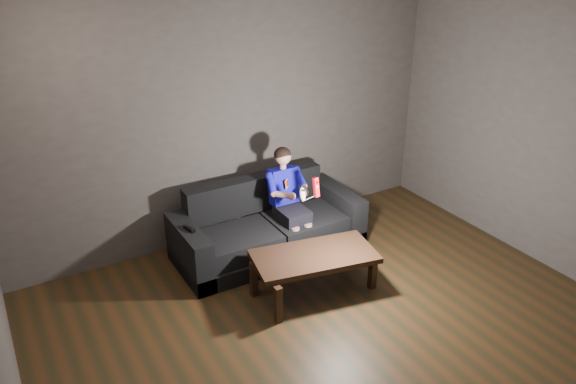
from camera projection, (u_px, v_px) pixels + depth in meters
floor at (367, 358)px, 4.62m from camera, size 5.00×5.00×0.00m
back_wall at (231, 120)px, 6.00m from camera, size 5.00×0.04×2.70m
ceiling at (393, 19)px, 3.47m from camera, size 5.00×5.00×0.02m
sofa at (267, 230)px, 6.06m from camera, size 2.00×0.86×0.77m
child at (288, 193)px, 5.94m from camera, size 0.44×0.54×1.07m
wii_remote_red at (316, 187)px, 5.57m from camera, size 0.06×0.08×0.20m
nunchuk_white at (303, 194)px, 5.52m from camera, size 0.07×0.10×0.15m
wii_remote_black at (189, 229)px, 5.46m from camera, size 0.07×0.16×0.03m
coffee_table at (314, 259)px, 5.32m from camera, size 1.25×0.79×0.42m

